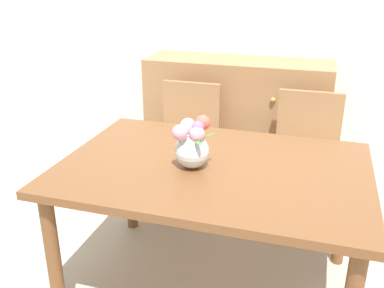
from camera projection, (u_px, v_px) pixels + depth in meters
ground_plane at (211, 286)px, 2.41m from camera, size 12.00×12.00×0.00m
back_wall at (267, 2)px, 3.29m from camera, size 7.00×0.10×2.80m
dining_table at (213, 181)px, 2.16m from camera, size 1.50×1.03×0.74m
chair_left at (187, 138)px, 3.08m from camera, size 0.42×0.42×0.90m
chair_right at (305, 151)px, 2.86m from camera, size 0.42×0.42×0.90m
dresser at (236, 123)px, 3.44m from camera, size 1.40×0.47×1.00m
flower_vase at (192, 144)px, 2.06m from camera, size 0.19×0.22×0.24m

